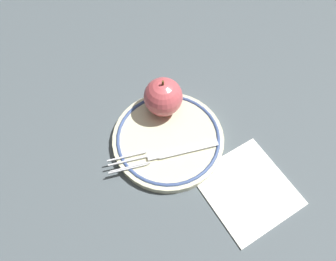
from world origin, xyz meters
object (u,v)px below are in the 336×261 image
at_px(plate, 168,139).
at_px(apple_red_whole, 163,97).
at_px(fork, 167,154).
at_px(napkin_folded, 248,189).

distance_m(plate, apple_red_whole, 0.07).
bearing_deg(plate, fork, 134.94).
height_order(fork, napkin_folded, fork).
bearing_deg(napkin_folded, apple_red_whole, -0.26).
bearing_deg(apple_red_whole, plate, 144.84).
distance_m(plate, fork, 0.04).
xyz_separation_m(plate, napkin_folded, (-0.15, -0.03, -0.01)).
bearing_deg(fork, apple_red_whole, -100.30).
distance_m(apple_red_whole, napkin_folded, 0.21).
relative_size(apple_red_whole, napkin_folded, 0.55).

